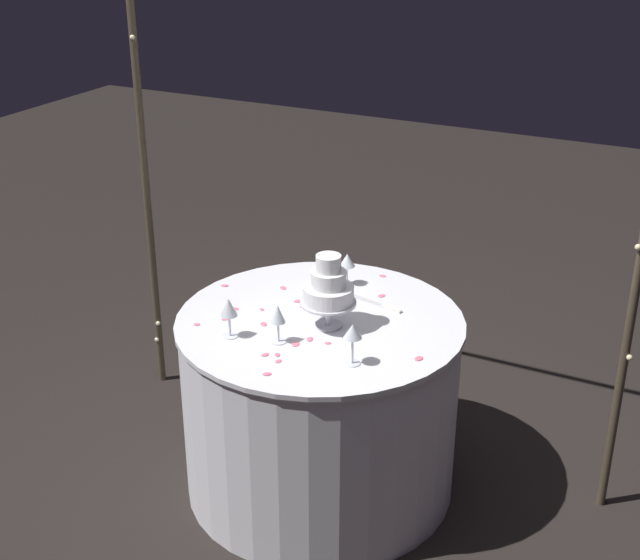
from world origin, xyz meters
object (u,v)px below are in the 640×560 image
decorative_arch (364,121)px  cake_knife (375,303)px  wine_glass_2 (353,333)px  wine_glass_3 (347,262)px  tiered_cake (328,288)px  wine_glass_1 (229,309)px  wine_glass_0 (278,316)px  main_table (320,404)px

decorative_arch → cake_knife: (0.14, -0.17, -0.71)m
wine_glass_2 → cake_knife: size_ratio=0.55×
wine_glass_3 → cake_knife: bearing=-33.7°
tiered_cake → wine_glass_1: size_ratio=1.86×
decorative_arch → wine_glass_2: bearing=-68.2°
wine_glass_0 → wine_glass_2: 0.32m
decorative_arch → wine_glass_1: decorative_arch is taller
decorative_arch → tiered_cake: size_ratio=7.63×
tiered_cake → wine_glass_3: tiered_cake is taller
tiered_cake → cake_knife: bearing=71.3°
wine_glass_2 → main_table: bearing=135.0°
decorative_arch → main_table: size_ratio=1.98×
wine_glass_3 → wine_glass_2: bearing=-63.4°
wine_glass_3 → main_table: bearing=-82.7°
tiered_cake → wine_glass_0: bearing=-119.0°
wine_glass_0 → wine_glass_3: size_ratio=1.08×
decorative_arch → wine_glass_3: 0.61m
wine_glass_2 → wine_glass_3: size_ratio=1.12×
cake_knife → wine_glass_1: bearing=-127.4°
main_table → cake_knife: 0.48m
main_table → wine_glass_1: bearing=-130.9°
decorative_arch → wine_glass_3: decorative_arch is taller
wine_glass_0 → wine_glass_1: size_ratio=0.95×
wine_glass_2 → decorative_arch: bearing=111.8°
main_table → cake_knife: (0.14, 0.22, 0.40)m
wine_glass_1 → wine_glass_2: 0.51m
main_table → wine_glass_1: (-0.24, -0.28, 0.51)m
main_table → wine_glass_3: 0.61m
wine_glass_1 → wine_glass_3: size_ratio=1.13×
tiered_cake → wine_glass_3: 0.40m
tiered_cake → wine_glass_0: tiered_cake is taller
main_table → wine_glass_2: wine_glass_2 is taller
wine_glass_3 → cake_knife: (0.19, -0.13, -0.10)m
main_table → wine_glass_1: size_ratio=7.14×
main_table → tiered_cake: tiered_cake is taller
wine_glass_0 → wine_glass_2: bearing=-4.3°
tiered_cake → wine_glass_2: size_ratio=1.88×
decorative_arch → main_table: decorative_arch is taller
wine_glass_2 → wine_glass_3: wine_glass_2 is taller
wine_glass_1 → cake_knife: (0.39, 0.51, -0.11)m
tiered_cake → cake_knife: tiered_cake is taller
main_table → wine_glass_2: 0.64m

